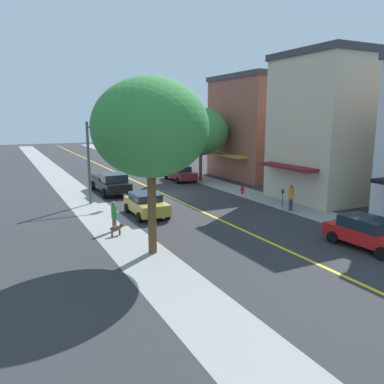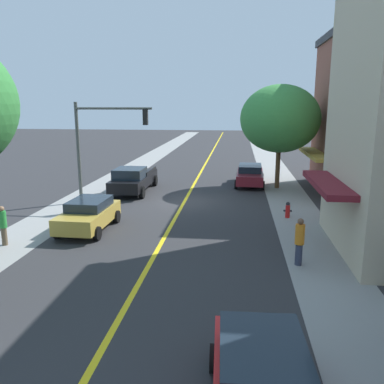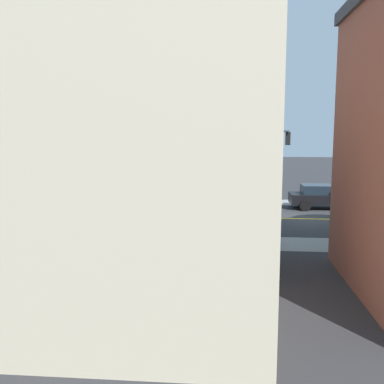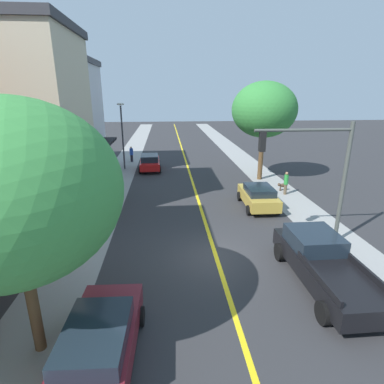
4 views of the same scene
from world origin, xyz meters
name	(u,v)px [view 2 (image 2 of 4)]	position (x,y,z in m)	size (l,w,h in m)	color
ground_plane	(185,201)	(0.00, 0.00, 0.00)	(140.00, 140.00, 0.00)	#2D2D30
sidewalk_left	(292,204)	(-6.62, 0.00, 0.00)	(2.78, 126.00, 0.01)	gray
sidewalk_right	(83,199)	(6.62, 0.00, 0.00)	(2.78, 126.00, 0.01)	gray
road_centerline_stripe	(185,201)	(0.00, 0.00, 0.00)	(0.20, 126.00, 0.00)	yellow
street_tree_left_near	(280,119)	(-6.16, -4.90, 4.97)	(5.60, 5.60, 7.36)	brown
fire_hydrant	(288,210)	(-6.00, 2.98, 0.43)	(0.44, 0.24, 0.88)	red
parking_meter	(298,234)	(-5.74, 8.48, 0.87)	(0.12, 0.18, 1.32)	#4C4C51
traffic_light_mast	(101,136)	(4.92, 0.98, 4.11)	(4.70, 0.32, 6.12)	#474C47
red_sedan_left_curb	(263,383)	(-3.83, 17.33, 0.80)	(2.23, 4.35, 1.54)	red
gold_sedan_right_curb	(89,214)	(3.84, 6.24, 0.79)	(2.17, 4.20, 1.49)	#B29338
maroon_sedan_left_curb	(250,175)	(-4.22, -5.74, 0.80)	(2.26, 4.79, 1.51)	maroon
black_pickup_truck	(133,179)	(3.89, -2.34, 0.90)	(2.34, 6.04, 1.80)	black
pedestrian_green_shirt	(3,224)	(6.69, 8.74, 0.93)	(0.31, 0.31, 1.74)	brown
pedestrian_orange_shirt	(299,240)	(-5.64, 9.51, 0.98)	(0.35, 0.35, 1.84)	#33384C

